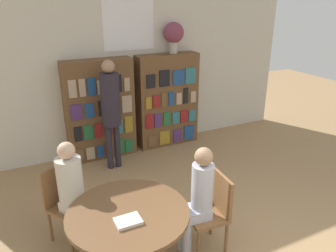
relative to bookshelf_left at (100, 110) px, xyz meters
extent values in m
cube|color=beige|center=(0.64, 0.20, 0.65)|extent=(6.40, 0.06, 3.00)
cube|color=white|center=(0.64, 0.16, 1.50)|extent=(0.90, 0.01, 1.10)
cube|color=brown|center=(0.00, 0.01, 0.00)|extent=(1.16, 0.32, 1.71)
cube|color=brown|center=(-0.45, -0.16, -0.68)|extent=(0.14, 0.02, 0.23)
cube|color=tan|center=(-0.26, -0.16, -0.69)|extent=(0.14, 0.02, 0.21)
cube|color=navy|center=(-0.09, -0.16, -0.69)|extent=(0.12, 0.02, 0.21)
cube|color=brown|center=(0.08, -0.16, -0.65)|extent=(0.12, 0.02, 0.29)
cube|color=#236638|center=(0.27, -0.16, -0.66)|extent=(0.16, 0.02, 0.28)
cube|color=#236638|center=(0.43, -0.16, -0.68)|extent=(0.15, 0.02, 0.22)
cube|color=black|center=(-0.43, -0.16, -0.30)|extent=(0.12, 0.02, 0.25)
cube|color=#236638|center=(-0.27, -0.16, -0.30)|extent=(0.15, 0.02, 0.25)
cube|color=maroon|center=(-0.09, -0.16, -0.29)|extent=(0.12, 0.02, 0.26)
cube|color=maroon|center=(0.09, -0.16, -0.28)|extent=(0.11, 0.02, 0.27)
cube|color=#2D707A|center=(0.26, -0.16, -0.31)|extent=(0.14, 0.02, 0.23)
cube|color=olive|center=(0.44, -0.16, -0.27)|extent=(0.14, 0.02, 0.29)
cube|color=#4C2D6B|center=(-0.43, -0.16, 0.08)|extent=(0.17, 0.02, 0.26)
cube|color=navy|center=(-0.21, -0.16, 0.07)|extent=(0.15, 0.02, 0.24)
cube|color=black|center=(0.01, -0.16, 0.08)|extent=(0.13, 0.02, 0.26)
cube|color=black|center=(0.20, -0.16, 0.08)|extent=(0.15, 0.02, 0.25)
cube|color=tan|center=(0.43, -0.16, 0.10)|extent=(0.17, 0.02, 0.29)
cube|color=tan|center=(-0.45, -0.16, 0.47)|extent=(0.12, 0.02, 0.28)
cube|color=tan|center=(-0.29, -0.16, 0.47)|extent=(0.10, 0.02, 0.28)
cube|color=navy|center=(-0.14, -0.16, 0.46)|extent=(0.13, 0.02, 0.28)
cube|color=tan|center=(0.01, -0.16, 0.44)|extent=(0.13, 0.02, 0.23)
cube|color=#4C2D6B|center=(0.15, -0.16, 0.44)|extent=(0.11, 0.02, 0.24)
cube|color=black|center=(0.30, -0.16, 0.47)|extent=(0.11, 0.02, 0.29)
cube|color=tan|center=(0.44, -0.16, 0.44)|extent=(0.09, 0.02, 0.23)
cube|color=brown|center=(1.28, 0.01, 0.00)|extent=(1.16, 0.32, 1.71)
cube|color=brown|center=(0.88, -0.16, -0.69)|extent=(0.15, 0.02, 0.21)
cube|color=olive|center=(1.14, -0.16, -0.66)|extent=(0.20, 0.02, 0.26)
cube|color=#4C2D6B|center=(1.40, -0.16, -0.67)|extent=(0.17, 0.02, 0.25)
cube|color=navy|center=(1.66, -0.16, -0.65)|extent=(0.21, 0.02, 0.28)
cube|color=maroon|center=(0.84, -0.16, -0.29)|extent=(0.15, 0.02, 0.27)
cube|color=#4C2D6B|center=(1.00, -0.16, -0.30)|extent=(0.14, 0.02, 0.25)
cube|color=#236638|center=(1.18, -0.16, -0.29)|extent=(0.14, 0.02, 0.25)
cube|color=#2D707A|center=(1.37, -0.16, -0.31)|extent=(0.15, 0.02, 0.23)
cube|color=maroon|center=(1.55, -0.16, -0.30)|extent=(0.16, 0.02, 0.24)
cube|color=#2D707A|center=(1.72, -0.16, -0.32)|extent=(0.15, 0.02, 0.21)
cube|color=olive|center=(0.83, -0.16, 0.06)|extent=(0.11, 0.02, 0.22)
cube|color=maroon|center=(0.98, -0.16, 0.07)|extent=(0.13, 0.02, 0.23)
cube|color=brown|center=(1.12, -0.16, 0.08)|extent=(0.08, 0.02, 0.27)
cube|color=navy|center=(1.28, -0.16, 0.08)|extent=(0.11, 0.02, 0.26)
cube|color=tan|center=(1.43, -0.16, 0.06)|extent=(0.11, 0.02, 0.22)
cube|color=black|center=(1.57, -0.16, 0.10)|extent=(0.09, 0.02, 0.29)
cube|color=tan|center=(1.73, -0.16, 0.06)|extent=(0.11, 0.02, 0.21)
cube|color=black|center=(0.88, -0.16, 0.44)|extent=(0.16, 0.02, 0.24)
cube|color=black|center=(1.14, -0.16, 0.47)|extent=(0.19, 0.02, 0.29)
cube|color=navy|center=(1.42, -0.16, 0.46)|extent=(0.23, 0.02, 0.27)
cube|color=#2D707A|center=(1.67, -0.16, 0.47)|extent=(0.21, 0.02, 0.29)
cylinder|color=#B7AD9E|center=(1.40, 0.01, 0.97)|extent=(0.14, 0.14, 0.21)
sphere|color=brown|center=(1.40, 0.01, 1.22)|extent=(0.36, 0.36, 0.36)
cylinder|color=brown|center=(-0.47, -2.70, -0.50)|extent=(0.12, 0.12, 0.64)
cylinder|color=brown|center=(-0.47, -2.70, -0.17)|extent=(1.21, 1.21, 0.04)
cube|color=brown|center=(-0.91, -1.96, -0.43)|extent=(0.55, 0.55, 0.04)
cube|color=brown|center=(-1.01, -1.80, -0.19)|extent=(0.36, 0.24, 0.45)
cylinder|color=brown|center=(-0.68, -2.02, -0.65)|extent=(0.04, 0.04, 0.40)
cylinder|color=brown|center=(-0.97, -2.19, -0.65)|extent=(0.04, 0.04, 0.40)
cylinder|color=brown|center=(-0.86, -1.73, -0.65)|extent=(0.04, 0.04, 0.40)
cylinder|color=brown|center=(-1.15, -1.90, -0.65)|extent=(0.04, 0.04, 0.40)
cube|color=brown|center=(0.39, -2.77, -0.43)|extent=(0.43, 0.43, 0.04)
cube|color=brown|center=(0.57, -2.79, -0.19)|extent=(0.07, 0.40, 0.45)
cylinder|color=brown|center=(0.21, -2.93, -0.65)|extent=(0.04, 0.04, 0.40)
cylinder|color=brown|center=(0.24, -2.59, -0.65)|extent=(0.04, 0.04, 0.40)
cylinder|color=brown|center=(0.55, -2.95, -0.65)|extent=(0.04, 0.04, 0.40)
cylinder|color=brown|center=(0.58, -2.61, -0.65)|extent=(0.04, 0.04, 0.40)
cube|color=beige|center=(-0.84, -2.08, -0.35)|extent=(0.40, 0.42, 0.12)
cylinder|color=beige|center=(-0.88, -2.01, -0.04)|extent=(0.28, 0.28, 0.50)
sphere|color=tan|center=(-0.88, -2.01, 0.30)|extent=(0.19, 0.19, 0.19)
cylinder|color=beige|center=(-0.72, -2.13, -0.63)|extent=(0.10, 0.10, 0.44)
cylinder|color=beige|center=(-0.85, -2.21, -0.63)|extent=(0.10, 0.10, 0.44)
cube|color=#B2B7C6|center=(0.25, -2.76, -0.35)|extent=(0.34, 0.26, 0.12)
cylinder|color=#B2B7C6|center=(0.33, -2.76, -0.04)|extent=(0.23, 0.23, 0.50)
sphere|color=#A37A5B|center=(0.33, -2.76, 0.30)|extent=(0.19, 0.19, 0.19)
cylinder|color=#B2B7C6|center=(0.14, -2.81, -0.63)|extent=(0.10, 0.10, 0.44)
cylinder|color=#B2B7C6|center=(0.15, -2.69, -0.63)|extent=(0.10, 0.10, 0.44)
cylinder|color=#28232D|center=(-0.02, -0.50, -0.47)|extent=(0.10, 0.10, 0.76)
cylinder|color=#28232D|center=(0.12, -0.50, -0.47)|extent=(0.10, 0.10, 0.76)
cylinder|color=#28232D|center=(0.05, -0.50, 0.32)|extent=(0.30, 0.30, 0.83)
sphere|color=#A37A5B|center=(0.05, -0.50, 0.83)|extent=(0.20, 0.20, 0.20)
cylinder|color=#28232D|center=(0.14, -0.24, 0.53)|extent=(0.07, 0.30, 0.07)
cube|color=silver|center=(-0.52, -2.86, -0.13)|extent=(0.24, 0.18, 0.03)
camera|label=1|loc=(-1.28, -5.25, 1.79)|focal=35.00mm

